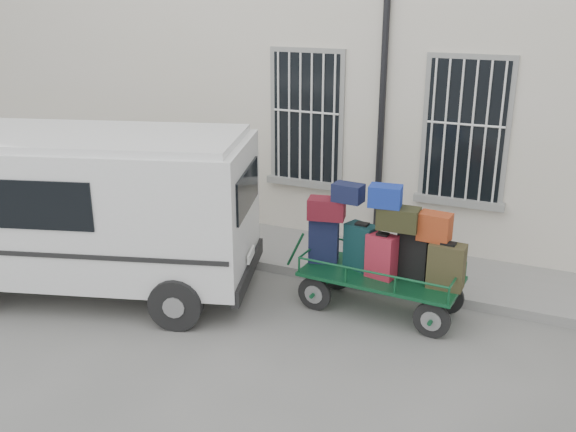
{
  "coord_description": "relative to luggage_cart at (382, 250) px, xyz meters",
  "views": [
    {
      "loc": [
        3.82,
        -7.23,
        4.32
      ],
      "look_at": [
        0.13,
        1.0,
        1.15
      ],
      "focal_mm": 40.0,
      "sensor_mm": 36.0,
      "label": 1
    }
  ],
  "objects": [
    {
      "name": "sidewalk",
      "position": [
        -1.65,
        1.4,
        -0.85
      ],
      "size": [
        24.0,
        1.7,
        0.15
      ],
      "primitive_type": "cube",
      "color": "gray",
      "rests_on": "ground"
    },
    {
      "name": "van",
      "position": [
        -4.14,
        -1.13,
        0.47
      ],
      "size": [
        5.19,
        3.34,
        2.44
      ],
      "rotation": [
        0.0,
        0.0,
        0.3
      ],
      "color": "white",
      "rests_on": "ground"
    },
    {
      "name": "luggage_cart",
      "position": [
        0.0,
        0.0,
        0.0
      ],
      "size": [
        2.62,
        1.12,
        1.89
      ],
      "rotation": [
        0.0,
        0.0,
        -0.06
      ],
      "color": "black",
      "rests_on": "ground"
    },
    {
      "name": "building",
      "position": [
        -1.65,
        4.69,
        2.07
      ],
      "size": [
        24.0,
        5.15,
        6.0
      ],
      "color": "beige",
      "rests_on": "ground"
    },
    {
      "name": "ground",
      "position": [
        -1.65,
        -0.8,
        -0.93
      ],
      "size": [
        80.0,
        80.0,
        0.0
      ],
      "primitive_type": "plane",
      "color": "#61605C",
      "rests_on": "ground"
    }
  ]
}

